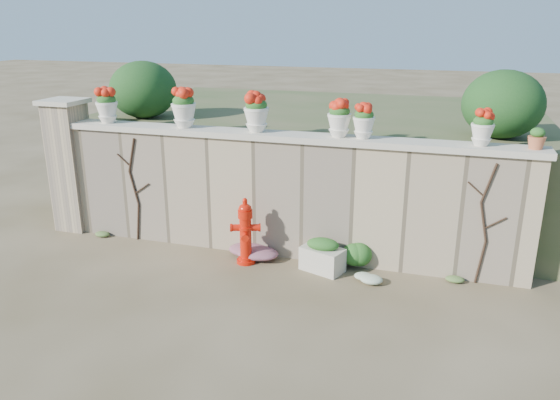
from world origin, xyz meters
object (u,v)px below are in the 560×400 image
(fire_hydrant, at_px, (246,231))
(terracotta_pot, at_px, (537,139))
(planter_box, at_px, (323,256))
(urn_pot_0, at_px, (107,106))

(fire_hydrant, relative_size, terracotta_pot, 3.79)
(terracotta_pot, bearing_deg, planter_box, -170.52)
(planter_box, bearing_deg, fire_hydrant, -156.53)
(fire_hydrant, distance_m, urn_pot_0, 3.40)
(urn_pot_0, xyz_separation_m, terracotta_pot, (7.03, 0.00, -0.16))
(fire_hydrant, height_order, urn_pot_0, urn_pot_0)
(urn_pot_0, height_order, terracotta_pot, urn_pot_0)
(urn_pot_0, bearing_deg, fire_hydrant, -11.61)
(fire_hydrant, height_order, planter_box, fire_hydrant)
(fire_hydrant, distance_m, planter_box, 1.32)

